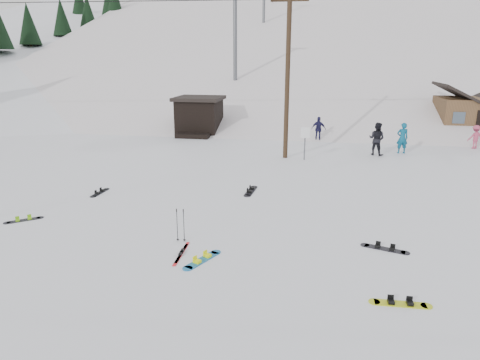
% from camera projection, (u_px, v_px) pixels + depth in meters
% --- Properties ---
extents(ground, '(200.00, 200.00, 0.00)m').
position_uv_depth(ground, '(171.00, 268.00, 11.65)').
color(ground, white).
rests_on(ground, ground).
extents(ski_slope, '(60.00, 85.24, 65.97)m').
position_uv_depth(ski_slope, '(291.00, 174.00, 66.97)').
color(ski_slope, white).
rests_on(ski_slope, ground).
extents(ridge_left, '(47.54, 95.03, 58.38)m').
position_uv_depth(ridge_left, '(55.00, 168.00, 66.28)').
color(ridge_left, white).
rests_on(ridge_left, ground).
extents(treeline_left, '(20.00, 64.00, 10.00)m').
position_uv_depth(treeline_left, '(23.00, 102.00, 55.34)').
color(treeline_left, black).
rests_on(treeline_left, ground).
extents(treeline_crest, '(50.00, 6.00, 10.00)m').
position_uv_depth(treeline_crest, '(302.00, 84.00, 92.98)').
color(treeline_crest, black).
rests_on(treeline_crest, ski_slope).
extents(utility_pole, '(2.00, 0.26, 9.00)m').
position_uv_depth(utility_pole, '(288.00, 74.00, 23.26)').
color(utility_pole, '#3A2819').
rests_on(utility_pole, ground).
extents(trail_sign, '(0.50, 0.09, 1.85)m').
position_uv_depth(trail_sign, '(305.00, 138.00, 23.61)').
color(trail_sign, '#595B60').
rests_on(trail_sign, ground).
extents(lift_hut, '(3.40, 4.10, 2.75)m').
position_uv_depth(lift_hut, '(199.00, 115.00, 31.94)').
color(lift_hut, black).
rests_on(lift_hut, ground).
extents(lift_tower_near, '(2.20, 0.36, 8.00)m').
position_uv_depth(lift_tower_near, '(235.00, 31.00, 38.55)').
color(lift_tower_near, '#595B60').
rests_on(lift_tower_near, ski_slope).
extents(cabin, '(5.39, 4.40, 3.77)m').
position_uv_depth(cabin, '(474.00, 115.00, 31.35)').
color(cabin, brown).
rests_on(cabin, ground).
extents(hero_snowboard, '(0.81, 1.41, 0.11)m').
position_uv_depth(hero_snowboard, '(202.00, 260.00, 12.08)').
color(hero_snowboard, '#1C75B7').
rests_on(hero_snowboard, ground).
extents(hero_skis, '(0.17, 1.59, 0.08)m').
position_uv_depth(hero_skis, '(181.00, 253.00, 12.49)').
color(hero_skis, red).
rests_on(hero_skis, ground).
extents(ski_poles, '(0.29, 0.08, 1.07)m').
position_uv_depth(ski_poles, '(180.00, 225.00, 13.21)').
color(ski_poles, black).
rests_on(ski_poles, ground).
extents(board_scatter_b, '(0.30, 1.34, 0.09)m').
position_uv_depth(board_scatter_b, '(100.00, 192.00, 18.11)').
color(board_scatter_b, black).
rests_on(board_scatter_b, ground).
extents(board_scatter_c, '(1.06, 0.91, 0.09)m').
position_uv_depth(board_scatter_c, '(24.00, 220.00, 15.04)').
color(board_scatter_c, black).
rests_on(board_scatter_c, ground).
extents(board_scatter_d, '(1.38, 0.62, 0.10)m').
position_uv_depth(board_scatter_d, '(385.00, 248.00, 12.78)').
color(board_scatter_d, black).
rests_on(board_scatter_d, ground).
extents(board_scatter_e, '(1.43, 0.30, 0.10)m').
position_uv_depth(board_scatter_e, '(400.00, 303.00, 9.92)').
color(board_scatter_e, yellow).
rests_on(board_scatter_e, ground).
extents(board_scatter_f, '(0.39, 1.61, 0.11)m').
position_uv_depth(board_scatter_f, '(251.00, 191.00, 18.30)').
color(board_scatter_f, black).
rests_on(board_scatter_f, ground).
extents(skier_teal, '(0.73, 0.53, 1.84)m').
position_uv_depth(skier_teal, '(402.00, 138.00, 25.41)').
color(skier_teal, '#0B5272').
rests_on(skier_teal, ground).
extents(skier_dark, '(1.17, 1.08, 1.92)m').
position_uv_depth(skier_dark, '(377.00, 139.00, 24.94)').
color(skier_dark, black).
rests_on(skier_dark, ground).
extents(skier_pink, '(1.07, 0.81, 1.48)m').
position_uv_depth(skier_pink, '(475.00, 137.00, 26.78)').
color(skier_pink, '#BA4160').
rests_on(skier_pink, ground).
extents(skier_navy, '(1.03, 0.57, 1.67)m').
position_uv_depth(skier_navy, '(319.00, 129.00, 29.19)').
color(skier_navy, '#1B193F').
rests_on(skier_navy, ground).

